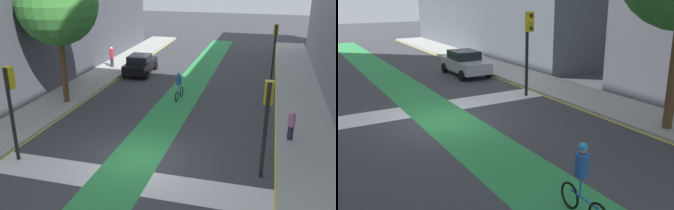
{
  "view_description": "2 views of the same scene",
  "coord_description": "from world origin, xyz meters",
  "views": [
    {
      "loc": [
        5.2,
        -13.96,
        8.06
      ],
      "look_at": [
        0.43,
        3.23,
        1.43
      ],
      "focal_mm": 39.22,
      "sensor_mm": 36.0,
      "label": 1
    },
    {
      "loc": [
        5.2,
        13.82,
        5.02
      ],
      "look_at": [
        -0.97,
        3.46,
        1.43
      ],
      "focal_mm": 39.62,
      "sensor_mm": 36.0,
      "label": 2
    }
  ],
  "objects": [
    {
      "name": "bike_lane_paint",
      "position": [
        -0.18,
        0.0,
        0.0
      ],
      "size": [
        2.4,
        60.0,
        0.01
      ],
      "primitive_type": "cube",
      "color": "#2D8C47",
      "rests_on": "ground_plane"
    },
    {
      "name": "car_silver_left_near",
      "position": [
        -4.73,
        -8.01,
        0.8
      ],
      "size": [
        2.06,
        4.22,
        1.57
      ],
      "color": "#B2B7BF",
      "rests_on": "ground_plane"
    },
    {
      "name": "curb_stripe_left",
      "position": [
        -6.0,
        0.0,
        0.01
      ],
      "size": [
        0.16,
        60.0,
        0.01
      ],
      "primitive_type": "cube",
      "color": "yellow",
      "rests_on": "ground_plane"
    },
    {
      "name": "traffic_signal_near_left",
      "position": [
        -5.23,
        -1.51,
        2.98
      ],
      "size": [
        0.35,
        0.52,
        4.25
      ],
      "color": "black",
      "rests_on": "ground_plane"
    },
    {
      "name": "cyclist_in_lane",
      "position": [
        -0.21,
        8.17,
        0.97
      ],
      "size": [
        0.32,
        1.73,
        1.86
      ],
      "color": "black",
      "rests_on": "ground_plane"
    },
    {
      "name": "ground_plane",
      "position": [
        0.0,
        0.0,
        0.0
      ],
      "size": [
        120.0,
        120.0,
        0.0
      ],
      "primitive_type": "plane",
      "color": "#38383D"
    },
    {
      "name": "crosswalk_band",
      "position": [
        0.0,
        -2.0,
        0.0
      ],
      "size": [
        12.0,
        1.8,
        0.01
      ],
      "primitive_type": "cube",
      "color": "silver",
      "rests_on": "ground_plane"
    },
    {
      "name": "sidewalk_left",
      "position": [
        -7.5,
        0.0,
        0.07
      ],
      "size": [
        3.0,
        60.0,
        0.15
      ],
      "primitive_type": "cube",
      "color": "#9E9E99",
      "rests_on": "ground_plane"
    }
  ]
}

